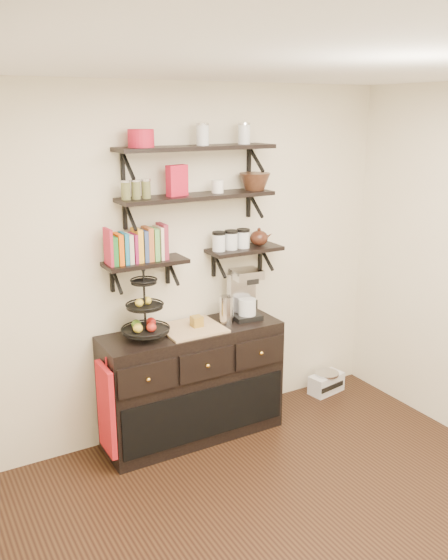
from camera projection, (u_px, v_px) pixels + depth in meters
floor at (326, 547)px, 3.51m from camera, size 3.50×3.50×0.00m
ceiling at (353, 64)px, 2.77m from camera, size 3.50×3.50×0.02m
back_wall at (190, 263)px, 4.60m from camera, size 3.50×0.02×2.70m
shelf_top at (196, 148)px, 4.25m from camera, size 1.20×0.27×0.23m
shelf_mid at (197, 197)px, 4.34m from camera, size 1.20×0.27×0.23m
shelf_low_left at (145, 263)px, 4.28m from camera, size 0.60×0.25×0.23m
shelf_low_right at (244, 250)px, 4.68m from camera, size 0.60×0.25×0.23m
cookbooks at (138, 246)px, 4.21m from camera, size 0.43×0.15×0.26m
glass_canisters at (231, 241)px, 4.60m from camera, size 0.32×0.10×0.13m
sideboard at (192, 383)px, 4.60m from camera, size 1.40×0.50×0.92m
fruit_stand at (145, 315)px, 4.25m from camera, size 0.34×0.34×0.50m
candle at (197, 321)px, 4.48m from camera, size 0.08×0.08×0.08m
coffee_maker at (244, 295)px, 4.67m from camera, size 0.23×0.23×0.40m
thermal_carafe at (227, 310)px, 4.57m from camera, size 0.11×0.11×0.22m
apron at (106, 409)px, 4.16m from camera, size 0.04×0.28×0.66m
radio at (326, 382)px, 5.42m from camera, size 0.35×0.25×0.20m
recipe_box at (177, 181)px, 4.23m from camera, size 0.17×0.10×0.22m
walnut_bowl at (255, 182)px, 4.56m from camera, size 0.24×0.24×0.13m
ramekins at (218, 186)px, 4.40m from camera, size 0.09×0.09×0.10m
teapot at (259, 237)px, 4.72m from camera, size 0.22×0.18×0.15m
red_pot at (141, 138)px, 4.02m from camera, size 0.18×0.18×0.12m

